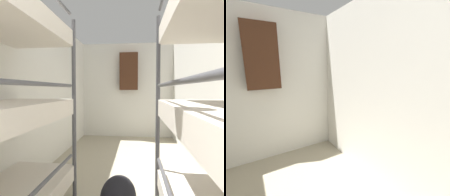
# 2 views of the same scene
# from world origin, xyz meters

# --- Properties ---
(wall_left) EXTENTS (0.06, 5.37, 2.32)m
(wall_left) POSITION_xyz_m (-1.14, 2.62, 1.16)
(wall_left) COLOR silver
(wall_left) RESTS_ON ground_plane
(wall_right) EXTENTS (0.06, 5.37, 2.32)m
(wall_right) POSITION_xyz_m (1.14, 2.62, 1.16)
(wall_right) COLOR silver
(wall_right) RESTS_ON ground_plane
(wall_back) EXTENTS (2.34, 0.06, 2.32)m
(wall_back) POSITION_xyz_m (0.00, 5.28, 1.16)
(wall_back) COLOR silver
(wall_back) RESTS_ON ground_plane
(duffel_bag) EXTENTS (0.34, 0.56, 0.34)m
(duffel_bag) POSITION_xyz_m (0.06, 2.10, 0.17)
(duffel_bag) COLOR black
(duffel_bag) RESTS_ON ground_plane
(hanging_coat) EXTENTS (0.44, 0.12, 0.90)m
(hanging_coat) POSITION_xyz_m (0.04, 5.13, 1.62)
(hanging_coat) COLOR #472819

